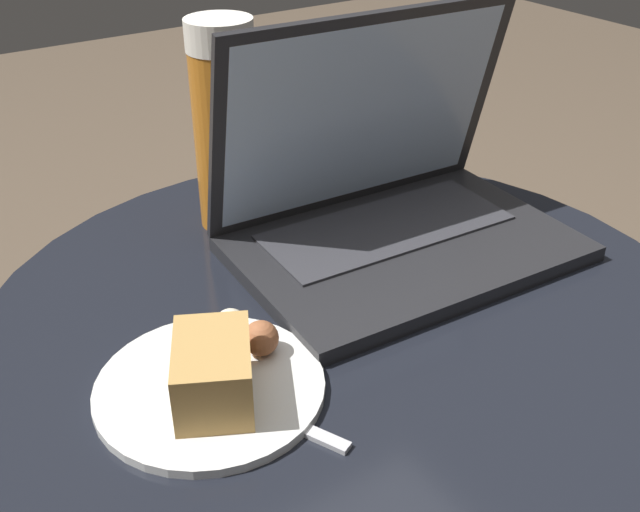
# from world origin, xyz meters

# --- Properties ---
(table) EXTENTS (0.76, 0.76, 0.49)m
(table) POSITION_xyz_m (0.00, 0.00, 0.37)
(table) COLOR #9E9EA3
(table) RESTS_ON ground_plane
(laptop) EXTENTS (0.39, 0.28, 0.26)m
(laptop) POSITION_xyz_m (0.12, 0.09, 0.55)
(laptop) COLOR #232326
(laptop) RESTS_ON table
(beer_glass) EXTENTS (0.08, 0.08, 0.25)m
(beer_glass) POSITION_xyz_m (-0.01, 0.24, 0.62)
(beer_glass) COLOR #C6701E
(beer_glass) RESTS_ON table
(snack_plate) EXTENTS (0.21, 0.21, 0.07)m
(snack_plate) POSITION_xyz_m (-0.17, -0.04, 0.51)
(snack_plate) COLOR silver
(snack_plate) RESTS_ON table
(fork) EXTENTS (0.10, 0.19, 0.01)m
(fork) POSITION_xyz_m (-0.16, -0.06, 0.50)
(fork) COLOR silver
(fork) RESTS_ON table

